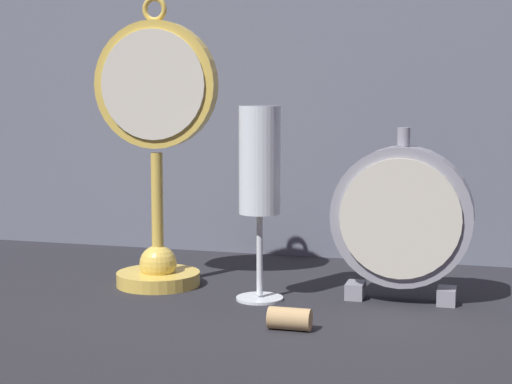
{
  "coord_description": "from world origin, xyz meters",
  "views": [
    {
      "loc": [
        0.26,
        -0.83,
        0.24
      ],
      "look_at": [
        0.0,
        0.08,
        0.12
      ],
      "focal_mm": 60.0,
      "sensor_mm": 36.0,
      "label": 1
    }
  ],
  "objects": [
    {
      "name": "champagne_flute",
      "position": [
        0.01,
        0.07,
        0.14
      ],
      "size": [
        0.05,
        0.05,
        0.22
      ],
      "color": "silver",
      "rests_on": "ground_plane"
    },
    {
      "name": "ground_plane",
      "position": [
        0.0,
        0.0,
        0.0
      ],
      "size": [
        4.0,
        4.0,
        0.0
      ],
      "primitive_type": "plane",
      "color": "#232328"
    },
    {
      "name": "pocket_watch_on_stand",
      "position": [
        -0.13,
        0.1,
        0.16
      ],
      "size": [
        0.15,
        0.1,
        0.34
      ],
      "color": "gold",
      "rests_on": "ground_plane"
    },
    {
      "name": "mantel_clock_silver",
      "position": [
        0.16,
        0.1,
        0.09
      ],
      "size": [
        0.15,
        0.04,
        0.19
      ],
      "color": "gray",
      "rests_on": "ground_plane"
    },
    {
      "name": "wine_cork",
      "position": [
        0.07,
        -0.04,
        0.01
      ],
      "size": [
        0.04,
        0.02,
        0.02
      ],
      "primitive_type": "cylinder",
      "rotation": [
        0.0,
        1.57,
        0.0
      ],
      "color": "tan",
      "rests_on": "ground_plane"
    }
  ]
}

